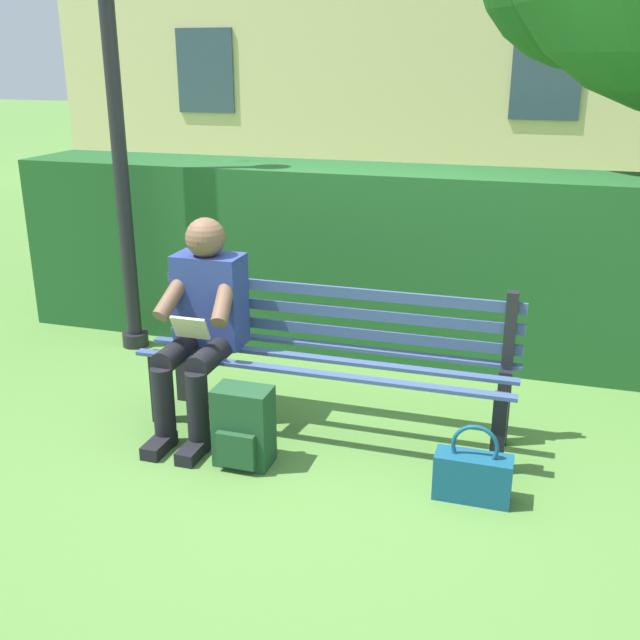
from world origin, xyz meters
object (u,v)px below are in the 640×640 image
object	(u,v)px
park_bench	(329,352)
lamp_post	(111,62)
handbag	(473,475)
backpack	(243,427)
person_seated	(202,321)

from	to	relation	value
park_bench	lamp_post	distance (m)	2.42
handbag	lamp_post	size ratio (longest dim) A/B	0.12
park_bench	handbag	world-z (taller)	park_bench
park_bench	backpack	world-z (taller)	park_bench
backpack	handbag	xyz separation A→B (m)	(-1.16, -0.01, -0.08)
park_bench	handbag	distance (m)	1.06
person_seated	lamp_post	xyz separation A→B (m)	(1.03, -0.97, 1.34)
handbag	lamp_post	xyz separation A→B (m)	(2.58, -1.32, 1.84)
park_bench	backpack	size ratio (longest dim) A/B	4.92
park_bench	handbag	bearing A→B (deg)	148.87
park_bench	person_seated	size ratio (longest dim) A/B	1.75
backpack	park_bench	bearing A→B (deg)	-119.42
person_seated	lamp_post	world-z (taller)	lamp_post
backpack	person_seated	bearing A→B (deg)	-42.85
person_seated	lamp_post	bearing A→B (deg)	-43.28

